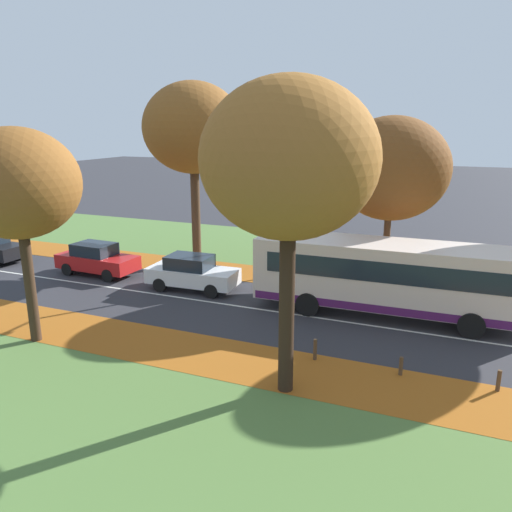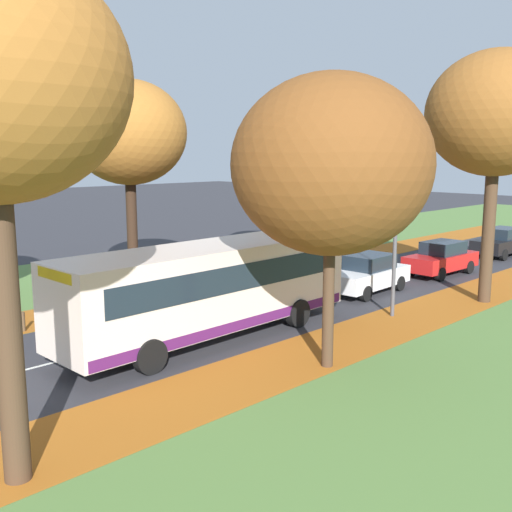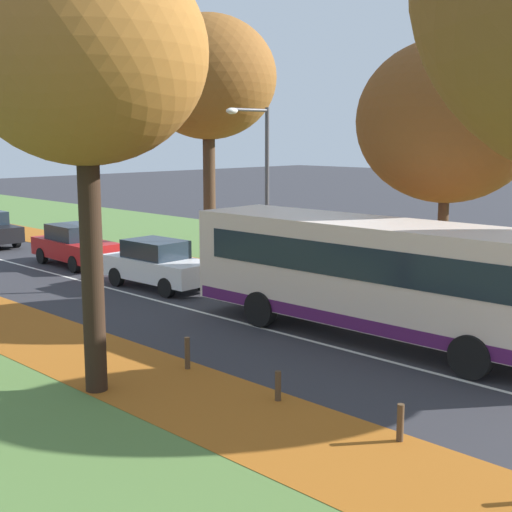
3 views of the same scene
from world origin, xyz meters
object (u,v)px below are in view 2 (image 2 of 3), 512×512
Objects in this scene: tree_left_near at (129,134)px; bollard_fifth at (96,307)px; tree_left_mid at (284,158)px; bus at (210,286)px; tree_right_mid at (496,114)px; bollard_fourth at (23,322)px; bollard_sixth at (158,294)px; car_black_third_in_line at (502,242)px; tree_right_near at (331,165)px; car_white_lead at (368,274)px; streetlamp_right at (388,212)px; car_red_following at (441,258)px.

tree_left_near reaches higher than bollard_fifth.
tree_left_mid reaches higher than bus.
tree_left_near is 0.91× the size of tree_right_mid.
bollard_fourth is at bearing -121.07° from tree_right_mid.
tree_left_near is 14.30m from tree_right_mid.
bus is at bearing -16.96° from bollard_sixth.
car_black_third_in_line is (4.89, 22.99, 0.51)m from bollard_fifth.
bus is (-4.22, -0.62, -3.80)m from tree_right_near.
car_white_lead is 13.01m from car_black_third_in_line.
car_black_third_in_line is (-4.07, 10.99, -6.44)m from tree_right_mid.
streetlamp_right is at bearing -110.94° from tree_right_mid.
tree_right_near reaches higher than streetlamp_right.
car_white_lead is at bearing -90.36° from car_black_third_in_line.
tree_right_near is 0.75× the size of bus.
car_black_third_in_line is (4.89, 20.27, 0.45)m from bollard_sixth.
bus is at bearing 39.04° from bollard_fourth.
streetlamp_right is at bearing 25.81° from tree_left_near.
bollard_fifth is at bearing -126.73° from tree_right_mid.
streetlamp_right is (-1.70, -4.44, -3.51)m from tree_right_mid.
tree_left_mid is at bearing -124.05° from car_black_third_in_line.
car_red_following is (-2.17, 8.12, -2.92)m from streetlamp_right.
bollard_fifth is 0.14× the size of car_red_following.
tree_left_near is 0.84× the size of bus.
tree_right_mid is 8.36m from car_red_following.
tree_right_mid is (-0.22, 10.16, 1.75)m from tree_right_near.
car_red_following reaches higher than bollard_fifth.
bollard_fifth is at bearing 91.71° from bollard_fourth.
car_red_following is (5.09, 15.68, 0.51)m from bollard_fifth.
tree_left_mid is at bearing 161.17° from car_white_lead.
car_black_third_in_line is at bearing 70.60° from tree_left_near.
tree_left_near is at bearing 111.20° from bollard_fourth.
bollard_sixth is (2.15, -0.29, -6.23)m from tree_left_near.
bollard_fifth is 0.06× the size of bus.
tree_right_near is at bearing 11.36° from bollard_fifth.
streetlamp_right is (7.25, 7.56, 3.43)m from bollard_fifth.
bollard_sixth is at bearing -146.32° from streetlamp_right.
tree_left_near is 1.17× the size of tree_left_mid.
tree_right_mid is 12.77m from bus.
tree_left_near is 2.05× the size of car_black_third_in_line.
streetlamp_right is 1.41× the size of car_white_lead.
car_black_third_in_line is (4.81, 25.72, 0.48)m from bollard_fourth.
tree_right_mid is 5.91m from streetlamp_right.
tree_right_near reaches higher than bollard_fifth.
car_red_following is (5.01, 18.40, 0.48)m from bollard_fourth.
tree_left_near is 2.05× the size of car_white_lead.
tree_right_near reaches higher than car_white_lead.
streetlamp_right is (7.17, 10.29, 3.41)m from bollard_fourth.
bollard_fifth is (2.15, -3.01, -6.29)m from tree_left_near.
bollard_sixth is at bearing -133.99° from tree_right_mid.
bus is at bearing -57.14° from tree_left_mid.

